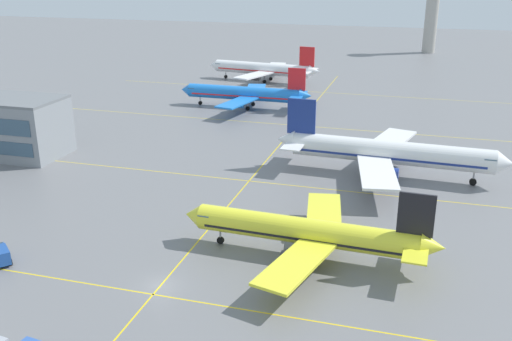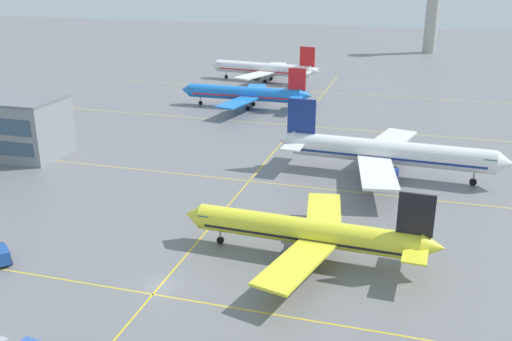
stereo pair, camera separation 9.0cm
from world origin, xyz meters
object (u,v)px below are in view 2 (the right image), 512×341
Objects in this scene: control_tower at (434,1)px; airliner_front_gate at (308,232)px; airliner_far_left_stand at (264,69)px; service_truck_catering at (0,254)px; airliner_second_row at (387,152)px; airliner_third_row at (246,94)px.

airliner_front_gate is at bearing -94.01° from control_tower.
service_truck_catering is at bearing -90.14° from airliner_far_left_stand.
airliner_second_row reaches higher than airliner_far_left_stand.
service_truck_catering is (-36.52, -12.10, -2.37)m from airliner_front_gate.
control_tower reaches higher than service_truck_catering.
airliner_second_row is 9.41× the size of service_truck_catering.
airliner_front_gate is 0.82× the size of airliner_second_row.
airliner_far_left_stand is 1.05× the size of control_tower.
airliner_far_left_stand reaches higher than airliner_third_row.
control_tower is at bearing 68.72° from airliner_third_row.
airliner_third_row is 35.55m from airliner_far_left_stand.
airliner_third_row is at bearing 112.78° from airliner_front_gate.
airliner_second_row is 156.68m from control_tower.
airliner_second_row is at bearing -46.96° from airliner_third_row.
airliner_far_left_stand is at bearing 119.61° from airliner_second_row.
airliner_third_row is at bearing -111.28° from control_tower.
airliner_front_gate is 115.59m from airliner_far_left_stand.
airliner_second_row is at bearing 45.99° from service_truck_catering.
airliner_front_gate is at bearing -102.35° from airliner_second_row.
airliner_far_left_stand is (-43.49, 76.53, -0.36)m from airliner_second_row.
service_truck_catering is at bearing -134.01° from airliner_second_row.
control_tower reaches higher than airliner_second_row.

